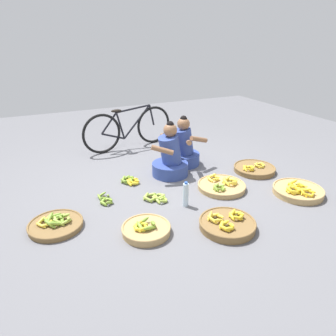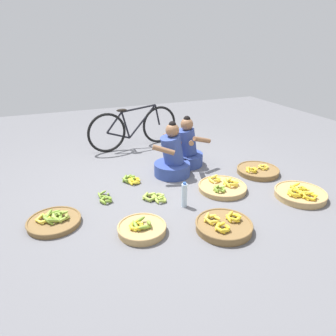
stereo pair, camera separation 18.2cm
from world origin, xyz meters
TOP-DOWN VIEW (x-y plane):
  - ground_plane at (0.00, 0.00)m, footprint 10.00×10.00m
  - vendor_woman_front at (0.27, 0.30)m, footprint 0.72×0.52m
  - vendor_woman_behind at (0.62, 0.58)m, footprint 0.68×0.53m
  - bicycle_leaning at (0.10, 1.66)m, footprint 1.69×0.31m
  - banana_basket_front_right at (0.69, -0.39)m, footprint 0.63×0.63m
  - banana_basket_near_vendor at (-1.41, -0.41)m, footprint 0.57×0.57m
  - banana_basket_near_bicycle at (0.24, -1.18)m, footprint 0.60×0.60m
  - banana_basket_front_left at (1.49, -0.93)m, footprint 0.63×0.63m
  - banana_basket_mid_right at (-0.57, -0.90)m, footprint 0.51×0.51m
  - banana_basket_mid_left at (1.45, -0.12)m, footprint 0.61×0.61m
  - loose_bananas_back_center at (-0.34, 0.28)m, footprint 0.27×0.28m
  - loose_bananas_back_left at (-0.21, -0.30)m, footprint 0.31×0.29m
  - loose_bananas_front_center at (-0.79, -0.09)m, footprint 0.18×0.32m
  - water_bottle at (0.05, -0.59)m, footprint 0.07×0.07m

SIDE VIEW (x-z plane):
  - ground_plane at x=0.00m, z-range 0.00..0.00m
  - loose_bananas_back_left at x=-0.21m, z-range -0.01..0.07m
  - loose_bananas_front_center at x=-0.79m, z-range -0.01..0.07m
  - loose_bananas_back_center at x=-0.34m, z-range -0.02..0.08m
  - banana_basket_near_vendor at x=-1.41m, z-range -0.03..0.11m
  - banana_basket_front_right at x=0.69m, z-range -0.03..0.12m
  - banana_basket_mid_left at x=1.45m, z-range -0.02..0.11m
  - banana_basket_mid_right at x=-0.57m, z-range -0.03..0.13m
  - banana_basket_near_bicycle at x=0.24m, z-range -0.02..0.13m
  - banana_basket_front_left at x=1.49m, z-range -0.03..0.13m
  - water_bottle at x=0.05m, z-range -0.01..0.31m
  - vendor_woman_behind at x=0.62m, z-range -0.14..0.63m
  - vendor_woman_front at x=0.27m, z-range -0.14..0.66m
  - bicycle_leaning at x=0.10m, z-range -0.01..0.73m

